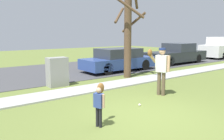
{
  "coord_description": "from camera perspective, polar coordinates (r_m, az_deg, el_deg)",
  "views": [
    {
      "loc": [
        -4.44,
        -4.13,
        2.22
      ],
      "look_at": [
        0.26,
        1.98,
        1.0
      ],
      "focal_mm": 37.32,
      "sensor_mm": 36.0,
      "label": 1
    }
  ],
  "objects": [
    {
      "name": "ground_plane",
      "position": [
        9.1,
        -7.17,
        -5.19
      ],
      "size": [
        48.0,
        48.0,
        0.0
      ],
      "primitive_type": "plane",
      "color": "olive"
    },
    {
      "name": "sidewalk_strip",
      "position": [
        9.18,
        -7.49,
        -4.88
      ],
      "size": [
        36.0,
        1.2,
        0.06
      ],
      "primitive_type": "cube",
      "color": "#A3A39E",
      "rests_on": "ground"
    },
    {
      "name": "road_surface",
      "position": [
        13.66,
        -18.08,
        -0.76
      ],
      "size": [
        36.0,
        6.8,
        0.02
      ],
      "primitive_type": "cube",
      "color": "#424244",
      "rests_on": "ground"
    },
    {
      "name": "person_adult",
      "position": [
        8.45,
        11.88,
        0.95
      ],
      "size": [
        0.8,
        0.58,
        1.71
      ],
      "rotation": [
        0.0,
        0.0,
        -2.85
      ],
      "color": "brown",
      "rests_on": "ground"
    },
    {
      "name": "person_child",
      "position": [
        5.61,
        -3.1,
        -7.14
      ],
      "size": [
        0.43,
        0.48,
        1.01
      ],
      "rotation": [
        0.0,
        0.0,
        0.29
      ],
      "color": "black",
      "rests_on": "ground"
    },
    {
      "name": "baseball",
      "position": [
        7.3,
        6.77,
        -8.47
      ],
      "size": [
        0.07,
        0.07,
        0.07
      ],
      "primitive_type": "sphere",
      "color": "white",
      "rests_on": "ground"
    },
    {
      "name": "utility_cabinet",
      "position": [
        10.06,
        -13.26,
        -0.45
      ],
      "size": [
        0.83,
        0.52,
        1.22
      ],
      "primitive_type": "cube",
      "color": "gray",
      "rests_on": "ground"
    },
    {
      "name": "street_tree_near",
      "position": [
        11.7,
        3.92,
        9.29
      ],
      "size": [
        1.84,
        1.88,
        4.25
      ],
      "color": "brown",
      "rests_on": "ground"
    },
    {
      "name": "parked_wagon_blue",
      "position": [
        13.79,
        1.6,
        2.5
      ],
      "size": [
        4.5,
        1.8,
        1.33
      ],
      "rotation": [
        0.0,
        0.0,
        3.14
      ],
      "color": "#2D478C",
      "rests_on": "road_surface"
    },
    {
      "name": "parked_pickup_dark",
      "position": [
        17.94,
        15.36,
        3.72
      ],
      "size": [
        5.2,
        1.95,
        1.48
      ],
      "rotation": [
        0.0,
        0.0,
        3.14
      ],
      "color": "#23282D",
      "rests_on": "road_surface"
    },
    {
      "name": "parked_van_white",
      "position": [
        23.65,
        25.51,
        4.93
      ],
      "size": [
        5.0,
        1.95,
        1.88
      ],
      "rotation": [
        0.0,
        0.0,
        3.14
      ],
      "color": "silver",
      "rests_on": "road_surface"
    }
  ]
}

